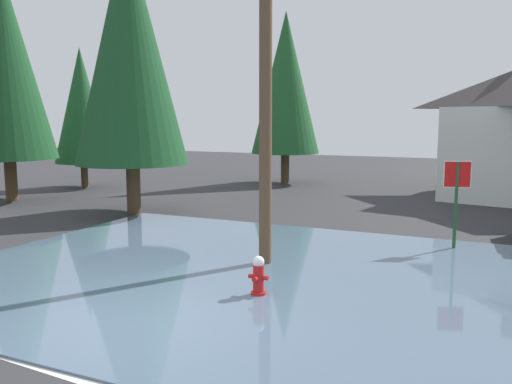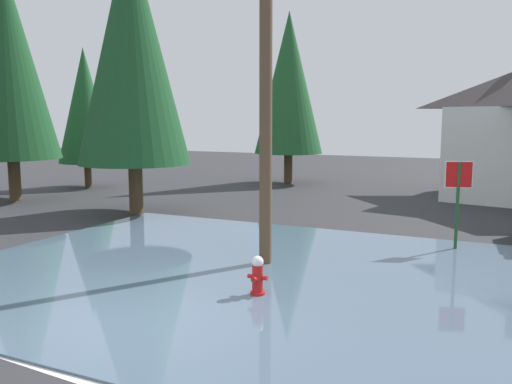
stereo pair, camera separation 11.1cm
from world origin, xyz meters
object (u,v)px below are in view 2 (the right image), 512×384
pine_tree_tall_left (289,83)px  pine_tree_mid_left (7,61)px  pine_tree_far_center (85,106)px  pine_tree_short_left (132,48)px  fire_hydrant (257,277)px  utility_pole (266,62)px  stop_sign_far (458,188)px

pine_tree_tall_left → pine_tree_mid_left: size_ratio=0.91×
pine_tree_mid_left → pine_tree_far_center: size_ratio=1.43×
pine_tree_short_left → pine_tree_mid_left: bearing=177.1°
fire_hydrant → utility_pole: (-0.77, 2.08, 4.09)m
pine_tree_tall_left → pine_tree_far_center: 9.86m
pine_tree_mid_left → pine_tree_far_center: pine_tree_mid_left is taller
fire_hydrant → pine_tree_tall_left: bearing=110.0°
pine_tree_mid_left → pine_tree_short_left: bearing=-2.9°
stop_sign_far → pine_tree_mid_left: size_ratio=0.24×
fire_hydrant → pine_tree_mid_left: bearing=154.5°
pine_tree_tall_left → pine_tree_far_center: bearing=-145.6°
utility_pole → pine_tree_short_left: size_ratio=0.90×
stop_sign_far → pine_tree_tall_left: 14.84m
fire_hydrant → pine_tree_far_center: 18.27m
stop_sign_far → pine_tree_tall_left: (-9.02, 11.28, 3.42)m
fire_hydrant → utility_pole: bearing=110.4°
stop_sign_far → pine_tree_mid_left: bearing=175.7°
utility_pole → pine_tree_mid_left: (-13.04, 4.50, 1.02)m
fire_hydrant → stop_sign_far: 6.22m
utility_pole → pine_tree_far_center: (-13.34, 8.99, -0.62)m
fire_hydrant → pine_tree_far_center: pine_tree_far_center is taller
pine_tree_tall_left → pine_tree_far_center: (-8.08, -5.54, -1.15)m
utility_pole → fire_hydrant: bearing=-69.6°
utility_pole → pine_tree_far_center: 16.10m
fire_hydrant → pine_tree_tall_left: (-6.04, 16.61, 4.62)m
pine_tree_far_center → stop_sign_far: bearing=-18.6°
pine_tree_tall_left → utility_pole: bearing=-70.1°
utility_pole → pine_tree_tall_left: bearing=109.9°
stop_sign_far → fire_hydrant: bearing=-119.2°
utility_pole → pine_tree_mid_left: 13.84m
pine_tree_far_center → utility_pole: bearing=-34.0°
stop_sign_far → pine_tree_short_left: (-10.56, 0.94, 4.03)m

